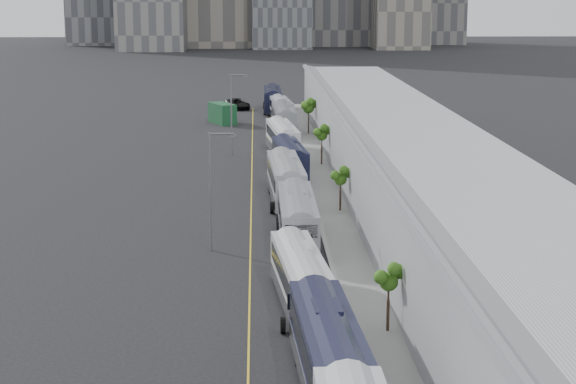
{
  "coord_description": "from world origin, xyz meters",
  "views": [
    {
      "loc": [
        -1.03,
        -22.79,
        18.63
      ],
      "look_at": [
        1.5,
        52.54,
        3.0
      ],
      "focal_mm": 60.0,
      "sensor_mm": 36.0,
      "label": 1
    }
  ],
  "objects_px": {
    "bus_9": "(273,101)",
    "street_lamp_far": "(233,109)",
    "suv": "(237,104)",
    "bus_7": "(284,121)",
    "bus_2": "(301,284)",
    "bus_8": "(281,112)",
    "bus_3": "(297,223)",
    "bus_6": "(283,141)",
    "street_lamp_near": "(213,183)",
    "bus_1": "(329,360)",
    "bus_5": "(290,162)",
    "shipping_container": "(222,114)",
    "bus_4": "(286,183)"
  },
  "relations": [
    {
      "from": "bus_1",
      "to": "shipping_container",
      "type": "bearing_deg",
      "value": 92.01
    },
    {
      "from": "bus_9",
      "to": "bus_6",
      "type": "bearing_deg",
      "value": -89.01
    },
    {
      "from": "bus_5",
      "to": "shipping_container",
      "type": "bearing_deg",
      "value": 96.51
    },
    {
      "from": "shipping_container",
      "to": "bus_3",
      "type": "bearing_deg",
      "value": -107.72
    },
    {
      "from": "bus_6",
      "to": "bus_7",
      "type": "xyz_separation_m",
      "value": [
        0.65,
        17.19,
        0.06
      ]
    },
    {
      "from": "bus_9",
      "to": "street_lamp_far",
      "type": "xyz_separation_m",
      "value": [
        -5.38,
        -42.67,
        3.79
      ]
    },
    {
      "from": "bus_6",
      "to": "shipping_container",
      "type": "bearing_deg",
      "value": 100.93
    },
    {
      "from": "street_lamp_near",
      "to": "bus_6",
      "type": "bearing_deg",
      "value": 81.64
    },
    {
      "from": "bus_5",
      "to": "bus_7",
      "type": "height_order",
      "value": "bus_7"
    },
    {
      "from": "bus_3",
      "to": "bus_6",
      "type": "xyz_separation_m",
      "value": [
        0.05,
        41.13,
        -0.04
      ]
    },
    {
      "from": "shipping_container",
      "to": "suv",
      "type": "bearing_deg",
      "value": 59.85
    },
    {
      "from": "bus_1",
      "to": "bus_5",
      "type": "distance_m",
      "value": 55.35
    },
    {
      "from": "suv",
      "to": "bus_3",
      "type": "bearing_deg",
      "value": -107.47
    },
    {
      "from": "street_lamp_far",
      "to": "suv",
      "type": "height_order",
      "value": "street_lamp_far"
    },
    {
      "from": "bus_1",
      "to": "street_lamp_far",
      "type": "relative_size",
      "value": 1.4
    },
    {
      "from": "bus_4",
      "to": "bus_6",
      "type": "xyz_separation_m",
      "value": [
        0.42,
        25.92,
        -0.08
      ]
    },
    {
      "from": "bus_3",
      "to": "bus_5",
      "type": "bearing_deg",
      "value": 89.14
    },
    {
      "from": "bus_3",
      "to": "bus_5",
      "type": "relative_size",
      "value": 1.07
    },
    {
      "from": "bus_3",
      "to": "bus_4",
      "type": "height_order",
      "value": "bus_4"
    },
    {
      "from": "bus_6",
      "to": "street_lamp_near",
      "type": "relative_size",
      "value": 1.49
    },
    {
      "from": "bus_3",
      "to": "bus_8",
      "type": "xyz_separation_m",
      "value": [
        0.72,
        70.79,
        -0.15
      ]
    },
    {
      "from": "bus_3",
      "to": "street_lamp_near",
      "type": "bearing_deg",
      "value": -164.51
    },
    {
      "from": "bus_9",
      "to": "street_lamp_near",
      "type": "xyz_separation_m",
      "value": [
        -5.9,
        -85.07,
        3.44
      ]
    },
    {
      "from": "street_lamp_near",
      "to": "bus_1",
      "type": "bearing_deg",
      "value": -75.81
    },
    {
      "from": "bus_2",
      "to": "bus_3",
      "type": "height_order",
      "value": "bus_3"
    },
    {
      "from": "bus_7",
      "to": "bus_9",
      "type": "height_order",
      "value": "bus_7"
    },
    {
      "from": "bus_5",
      "to": "bus_8",
      "type": "distance_m",
      "value": 43.14
    },
    {
      "from": "bus_3",
      "to": "bus_5",
      "type": "xyz_separation_m",
      "value": [
        0.43,
        27.65,
        -0.13
      ]
    },
    {
      "from": "street_lamp_far",
      "to": "bus_1",
      "type": "bearing_deg",
      "value": -84.94
    },
    {
      "from": "bus_1",
      "to": "bus_7",
      "type": "xyz_separation_m",
      "value": [
        0.38,
        86.01,
        0.03
      ]
    },
    {
      "from": "bus_9",
      "to": "street_lamp_far",
      "type": "height_order",
      "value": "street_lamp_far"
    },
    {
      "from": "bus_7",
      "to": "street_lamp_near",
      "type": "distance_m",
      "value": 60.54
    },
    {
      "from": "bus_5",
      "to": "suv",
      "type": "bearing_deg",
      "value": 91.36
    },
    {
      "from": "bus_1",
      "to": "street_lamp_far",
      "type": "distance_m",
      "value": 68.74
    },
    {
      "from": "street_lamp_far",
      "to": "bus_6",
      "type": "bearing_deg",
      "value": 4.5
    },
    {
      "from": "street_lamp_near",
      "to": "suv",
      "type": "bearing_deg",
      "value": 89.92
    },
    {
      "from": "bus_2",
      "to": "bus_3",
      "type": "xyz_separation_m",
      "value": [
        0.42,
        15.08,
        0.13
      ]
    },
    {
      "from": "bus_9",
      "to": "suv",
      "type": "xyz_separation_m",
      "value": [
        -5.77,
        3.1,
        -0.78
      ]
    },
    {
      "from": "street_lamp_near",
      "to": "street_lamp_far",
      "type": "relative_size",
      "value": 0.93
    },
    {
      "from": "bus_2",
      "to": "bus_3",
      "type": "relative_size",
      "value": 0.93
    },
    {
      "from": "bus_1",
      "to": "bus_7",
      "type": "distance_m",
      "value": 86.02
    },
    {
      "from": "bus_2",
      "to": "street_lamp_far",
      "type": "bearing_deg",
      "value": 90.63
    },
    {
      "from": "bus_5",
      "to": "street_lamp_near",
      "type": "distance_m",
      "value": 30.34
    },
    {
      "from": "street_lamp_far",
      "to": "bus_5",
      "type": "bearing_deg",
      "value": -64.68
    },
    {
      "from": "bus_9",
      "to": "shipping_container",
      "type": "bearing_deg",
      "value": -116.99
    },
    {
      "from": "bus_8",
      "to": "bus_1",
      "type": "bearing_deg",
      "value": -94.76
    },
    {
      "from": "bus_2",
      "to": "bus_8",
      "type": "xyz_separation_m",
      "value": [
        1.13,
        85.87,
        -0.03
      ]
    },
    {
      "from": "bus_9",
      "to": "bus_1",
      "type": "bearing_deg",
      "value": -89.2
    },
    {
      "from": "bus_5",
      "to": "bus_9",
      "type": "height_order",
      "value": "bus_9"
    },
    {
      "from": "suv",
      "to": "bus_7",
      "type": "bearing_deg",
      "value": -97.9
    }
  ]
}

